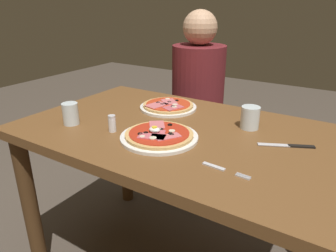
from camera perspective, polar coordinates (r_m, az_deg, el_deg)
The scene contains 9 objects.
dining_table at distance 1.31m, azimuth 1.43°, elevation -5.06°, with size 1.26×0.80×0.75m.
pizza_foreground at distance 1.16m, azimuth -1.63°, elevation -1.76°, with size 0.29×0.29×0.05m.
pizza_across_left at distance 1.49m, azimuth 0.03°, elevation 3.63°, with size 0.27×0.27×0.03m.
water_glass_near at distance 1.29m, azimuth 14.69°, elevation 1.24°, with size 0.07×0.07×0.09m.
water_glass_far at distance 1.35m, azimuth -17.30°, elevation 1.94°, with size 0.07×0.07×0.09m.
fork at distance 0.97m, azimuth 9.79°, elevation -7.75°, with size 0.16×0.03×0.00m.
knife at distance 1.19m, azimuth 21.34°, elevation -3.36°, with size 0.18×0.10×0.01m.
salt_shaker at distance 1.24m, azimuth -10.14°, elevation 0.44°, with size 0.03×0.03×0.07m.
diner_person at distance 2.00m, azimuth 5.30°, elevation 2.42°, with size 0.32×0.32×1.18m.
Camera 1 is at (0.60, -1.00, 1.22)m, focal length 33.48 mm.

